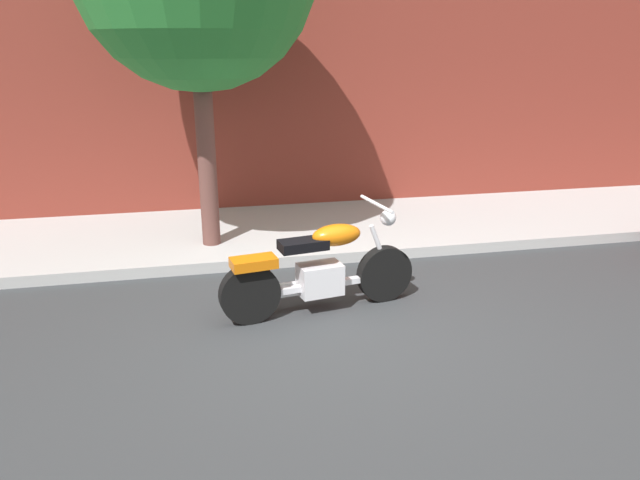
% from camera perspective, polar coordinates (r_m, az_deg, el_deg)
% --- Properties ---
extents(ground_plane, '(60.00, 60.00, 0.00)m').
position_cam_1_polar(ground_plane, '(5.89, 2.14, -8.02)').
color(ground_plane, '#303335').
extents(sidewalk, '(22.23, 2.52, 0.14)m').
position_cam_1_polar(sidewalk, '(8.47, -2.57, 0.87)').
color(sidewalk, '#A7A7A7').
rests_on(sidewalk, ground).
extents(motorcycle, '(2.08, 0.72, 1.10)m').
position_cam_1_polar(motorcycle, '(5.96, -0.03, -2.99)').
color(motorcycle, black).
rests_on(motorcycle, ground).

